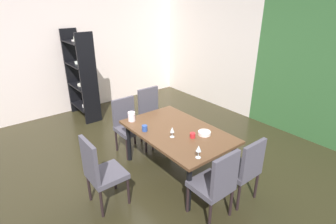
{
  "coord_description": "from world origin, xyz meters",
  "views": [
    {
      "loc": [
        3.29,
        -1.99,
        2.53
      ],
      "look_at": [
        0.26,
        0.41,
        0.85
      ],
      "focal_mm": 28.0,
      "sensor_mm": 36.0,
      "label": 1
    }
  ],
  "objects_px": {
    "chair_left_near": "(128,123)",
    "cup_near_window": "(193,135)",
    "chair_right_far": "(243,167)",
    "chair_left_far": "(152,114)",
    "display_shelf": "(81,76)",
    "wine_glass_center": "(172,130)",
    "chair_right_near": "(216,183)",
    "wine_glass_right": "(199,149)",
    "chair_head_near": "(100,170)",
    "cup_near_shelf": "(145,128)",
    "pitcher_east": "(132,116)",
    "dining_table": "(177,135)",
    "serving_bowl_west": "(204,133)"
  },
  "relations": [
    {
      "from": "wine_glass_right",
      "to": "wine_glass_center",
      "type": "bearing_deg",
      "value": 173.0
    },
    {
      "from": "chair_left_near",
      "to": "cup_near_window",
      "type": "relative_size",
      "value": 12.37
    },
    {
      "from": "chair_left_near",
      "to": "display_shelf",
      "type": "relative_size",
      "value": 0.5
    },
    {
      "from": "chair_right_far",
      "to": "pitcher_east",
      "type": "distance_m",
      "value": 1.86
    },
    {
      "from": "wine_glass_center",
      "to": "cup_near_shelf",
      "type": "relative_size",
      "value": 1.78
    },
    {
      "from": "dining_table",
      "to": "pitcher_east",
      "type": "distance_m",
      "value": 0.8
    },
    {
      "from": "chair_right_far",
      "to": "chair_left_far",
      "type": "distance_m",
      "value": 2.06
    },
    {
      "from": "chair_right_near",
      "to": "chair_right_far",
      "type": "height_order",
      "value": "chair_right_near"
    },
    {
      "from": "chair_right_far",
      "to": "serving_bowl_west",
      "type": "bearing_deg",
      "value": 93.76
    },
    {
      "from": "chair_head_near",
      "to": "cup_near_window",
      "type": "height_order",
      "value": "chair_head_near"
    },
    {
      "from": "pitcher_east",
      "to": "chair_left_far",
      "type": "bearing_deg",
      "value": 117.95
    },
    {
      "from": "chair_right_far",
      "to": "pitcher_east",
      "type": "bearing_deg",
      "value": 109.79
    },
    {
      "from": "chair_right_far",
      "to": "chair_left_near",
      "type": "bearing_deg",
      "value": 104.39
    },
    {
      "from": "wine_glass_right",
      "to": "cup_near_shelf",
      "type": "height_order",
      "value": "wine_glass_right"
    },
    {
      "from": "cup_near_shelf",
      "to": "wine_glass_center",
      "type": "bearing_deg",
      "value": 27.14
    },
    {
      "from": "chair_head_near",
      "to": "cup_near_shelf",
      "type": "height_order",
      "value": "chair_head_near"
    },
    {
      "from": "wine_glass_right",
      "to": "cup_near_window",
      "type": "bearing_deg",
      "value": 144.98
    },
    {
      "from": "serving_bowl_west",
      "to": "cup_near_shelf",
      "type": "xyz_separation_m",
      "value": [
        -0.63,
        -0.61,
        0.02
      ]
    },
    {
      "from": "chair_right_near",
      "to": "serving_bowl_west",
      "type": "xyz_separation_m",
      "value": [
        -0.68,
        0.48,
        0.22
      ]
    },
    {
      "from": "cup_near_shelf",
      "to": "pitcher_east",
      "type": "distance_m",
      "value": 0.42
    },
    {
      "from": "chair_right_near",
      "to": "wine_glass_right",
      "type": "relative_size",
      "value": 5.65
    },
    {
      "from": "display_shelf",
      "to": "cup_near_shelf",
      "type": "relative_size",
      "value": 21.82
    },
    {
      "from": "pitcher_east",
      "to": "dining_table",
      "type": "bearing_deg",
      "value": 27.02
    },
    {
      "from": "wine_glass_center",
      "to": "cup_near_shelf",
      "type": "bearing_deg",
      "value": -152.86
    },
    {
      "from": "wine_glass_center",
      "to": "chair_right_near",
      "type": "bearing_deg",
      "value": -4.62
    },
    {
      "from": "chair_head_near",
      "to": "serving_bowl_west",
      "type": "bearing_deg",
      "value": 75.44
    },
    {
      "from": "chair_right_near",
      "to": "wine_glass_right",
      "type": "xyz_separation_m",
      "value": [
        -0.31,
        -0.0,
        0.32
      ]
    },
    {
      "from": "chair_left_far",
      "to": "display_shelf",
      "type": "distance_m",
      "value": 2.04
    },
    {
      "from": "cup_near_window",
      "to": "cup_near_shelf",
      "type": "distance_m",
      "value": 0.72
    },
    {
      "from": "chair_right_far",
      "to": "display_shelf",
      "type": "xyz_separation_m",
      "value": [
        -3.98,
        -0.55,
        0.45
      ]
    },
    {
      "from": "dining_table",
      "to": "chair_head_near",
      "type": "relative_size",
      "value": 1.66
    },
    {
      "from": "serving_bowl_west",
      "to": "chair_right_far",
      "type": "bearing_deg",
      "value": 3.76
    },
    {
      "from": "chair_left_near",
      "to": "cup_near_window",
      "type": "bearing_deg",
      "value": 102.29
    },
    {
      "from": "dining_table",
      "to": "chair_right_near",
      "type": "bearing_deg",
      "value": -14.36
    },
    {
      "from": "wine_glass_right",
      "to": "wine_glass_center",
      "type": "relative_size",
      "value": 1.08
    },
    {
      "from": "chair_left_far",
      "to": "wine_glass_center",
      "type": "bearing_deg",
      "value": 68.47
    },
    {
      "from": "chair_right_far",
      "to": "cup_near_shelf",
      "type": "xyz_separation_m",
      "value": [
        -1.31,
        -0.65,
        0.25
      ]
    },
    {
      "from": "chair_right_near",
      "to": "chair_left_far",
      "type": "xyz_separation_m",
      "value": [
        -2.06,
        0.53,
        0.02
      ]
    },
    {
      "from": "display_shelf",
      "to": "wine_glass_right",
      "type": "height_order",
      "value": "display_shelf"
    },
    {
      "from": "chair_right_near",
      "to": "display_shelf",
      "type": "relative_size",
      "value": 0.5
    },
    {
      "from": "chair_left_far",
      "to": "pitcher_east",
      "type": "relative_size",
      "value": 6.89
    },
    {
      "from": "dining_table",
      "to": "chair_right_near",
      "type": "relative_size",
      "value": 1.72
    },
    {
      "from": "chair_left_near",
      "to": "chair_left_far",
      "type": "xyz_separation_m",
      "value": [
        -0.01,
        0.53,
        0.03
      ]
    },
    {
      "from": "chair_left_far",
      "to": "display_shelf",
      "type": "relative_size",
      "value": 0.54
    },
    {
      "from": "wine_glass_center",
      "to": "cup_near_shelf",
      "type": "xyz_separation_m",
      "value": [
        -0.39,
        -0.2,
        -0.07
      ]
    },
    {
      "from": "chair_left_far",
      "to": "wine_glass_right",
      "type": "bearing_deg",
      "value": 73.27
    },
    {
      "from": "chair_right_far",
      "to": "wine_glass_right",
      "type": "distance_m",
      "value": 0.69
    },
    {
      "from": "cup_near_shelf",
      "to": "serving_bowl_west",
      "type": "bearing_deg",
      "value": 44.13
    },
    {
      "from": "cup_near_window",
      "to": "wine_glass_center",
      "type": "bearing_deg",
      "value": -131.6
    },
    {
      "from": "chair_right_far",
      "to": "wine_glass_center",
      "type": "distance_m",
      "value": 1.06
    }
  ]
}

